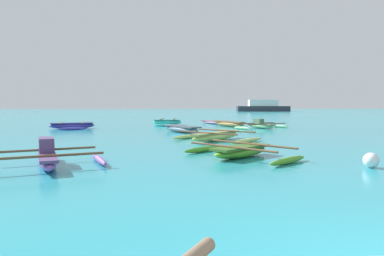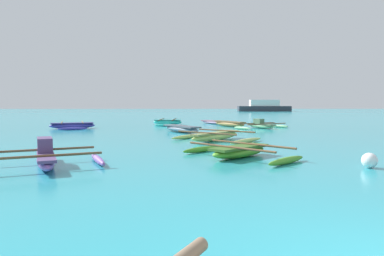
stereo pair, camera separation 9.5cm
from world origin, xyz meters
The scene contains 11 objects.
moored_boat_0 centered at (0.10, 27.43, 0.17)m, with size 2.47×3.17×0.29m.
moored_boat_1 centered at (-1.11, 13.79, 0.21)m, with size 4.44×4.35×0.46m.
moored_boat_2 centered at (-0.84, 8.61, 0.20)m, with size 3.87×3.98×0.43m.
moored_boat_3 centered at (-2.77, 18.62, 0.23)m, with size 2.54×3.47×0.42m.
moored_boat_4 centered at (-10.54, 21.99, 0.22)m, with size 3.18×3.58×0.48m.
moored_boat_5 centered at (0.96, 23.95, 0.23)m, with size 2.28×3.31×0.41m.
moored_boat_6 centered at (-3.95, 26.31, 0.23)m, with size 2.43×4.37×0.49m.
moored_boat_7 centered at (2.96, 21.87, 0.22)m, with size 4.19×3.44×0.68m.
moored_boat_8 centered at (-6.61, 7.19, 0.25)m, with size 3.64×3.13×0.78m.
mooring_buoy_0 centered at (2.41, 6.64, 0.21)m, with size 0.42×0.42×0.42m.
distant_ferry centered at (16.77, 78.16, 1.11)m, with size 12.36×2.72×2.72m.
Camera 1 is at (-2.83, -2.51, 1.76)m, focal length 32.00 mm.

